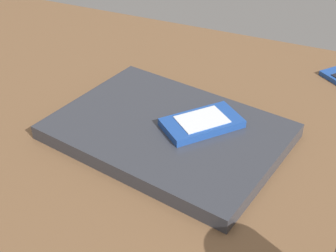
{
  "coord_description": "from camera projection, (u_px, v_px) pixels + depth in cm",
  "views": [
    {
      "loc": [
        -25.5,
        46.68,
        41.27
      ],
      "look_at": [
        -3.8,
        -0.67,
        5.0
      ],
      "focal_mm": 48.47,
      "sensor_mm": 36.0,
      "label": 1
    }
  ],
  "objects": [
    {
      "name": "laptop_closed",
      "position": [
        168.0,
        132.0,
        0.64
      ],
      "size": [
        34.67,
        27.49,
        2.1
      ],
      "primitive_type": "cube",
      "rotation": [
        0.0,
        0.0,
        -0.18
      ],
      "color": "#33353D",
      "rests_on": "desk_surface"
    },
    {
      "name": "cell_phone_on_laptop",
      "position": [
        202.0,
        123.0,
        0.63
      ],
      "size": [
        11.41,
        12.05,
        1.23
      ],
      "color": "#1E479E",
      "rests_on": "laptop_closed"
    },
    {
      "name": "desk_surface",
      "position": [
        142.0,
        142.0,
        0.66
      ],
      "size": [
        120.0,
        80.0,
        3.0
      ],
      "primitive_type": "cube",
      "color": "brown",
      "rests_on": "ground"
    }
  ]
}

